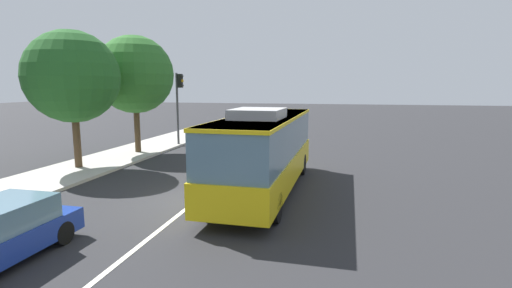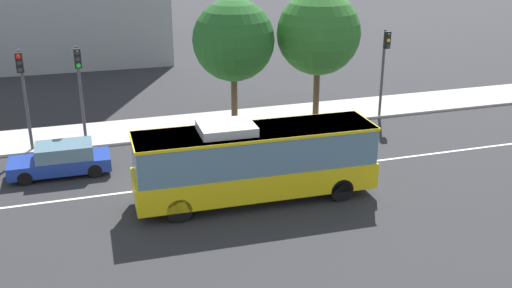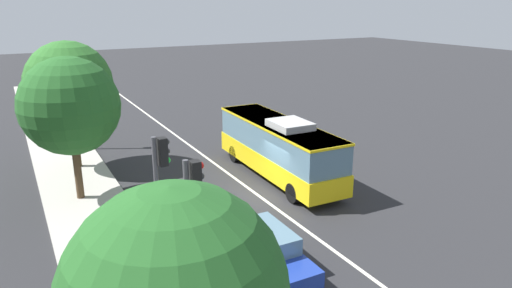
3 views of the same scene
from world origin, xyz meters
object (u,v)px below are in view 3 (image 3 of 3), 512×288
transit_bus (278,146)px  traffic_light_far_corner (161,183)px  traffic_light_mid_block (193,213)px  street_tree_kerbside_centre (69,84)px  sedan_blue (267,249)px  traffic_light_near_corner (85,96)px  street_tree_kerbside_left (70,106)px

transit_bus → traffic_light_far_corner: (-6.51, 8.59, 1.75)m
transit_bus → traffic_light_mid_block: size_ratio=1.93×
traffic_light_far_corner → street_tree_kerbside_centre: size_ratio=0.70×
traffic_light_mid_block → traffic_light_far_corner: size_ratio=1.00×
traffic_light_far_corner → transit_bus: bearing=33.9°
transit_bus → traffic_light_mid_block: (-9.17, 8.48, 1.75)m
sedan_blue → traffic_light_near_corner: size_ratio=0.87×
transit_bus → traffic_light_far_corner: traffic_light_far_corner is taller
traffic_light_mid_block → street_tree_kerbside_centre: (15.92, 1.11, 1.41)m
transit_bus → street_tree_kerbside_left: street_tree_kerbside_left is taller
transit_bus → sedan_blue: size_ratio=2.23×
sedan_blue → traffic_light_near_corner: traffic_light_near_corner is taller
transit_bus → street_tree_kerbside_centre: size_ratio=1.36×
traffic_light_near_corner → street_tree_kerbside_centre: 4.09m
transit_bus → traffic_light_near_corner: (10.37, 8.31, 1.75)m
sedan_blue → street_tree_kerbside_left: size_ratio=0.64×
traffic_light_mid_block → street_tree_kerbside_centre: bearing=96.7°
street_tree_kerbside_left → street_tree_kerbside_centre: size_ratio=0.96×
transit_bus → street_tree_kerbside_centre: (6.74, 9.59, 3.17)m
traffic_light_mid_block → street_tree_kerbside_centre: size_ratio=0.70×
transit_bus → traffic_light_mid_block: traffic_light_mid_block is taller
street_tree_kerbside_centre → traffic_light_near_corner: bearing=-19.5°
sedan_blue → transit_bus: bearing=146.8°
street_tree_kerbside_left → sedan_blue: bearing=-152.3°
traffic_light_far_corner → traffic_light_mid_block: bearing=-90.8°
traffic_light_mid_block → traffic_light_far_corner: (2.66, 0.11, 0.00)m
traffic_light_mid_block → sedan_blue: bearing=26.4°
transit_bus → street_tree_kerbside_left: size_ratio=1.43×
sedan_blue → street_tree_kerbside_centre: (14.46, 4.43, 4.25)m
traffic_light_near_corner → traffic_light_far_corner: 16.88m
transit_bus → traffic_light_near_corner: size_ratio=1.93×
sedan_blue → traffic_light_near_corner: 18.57m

